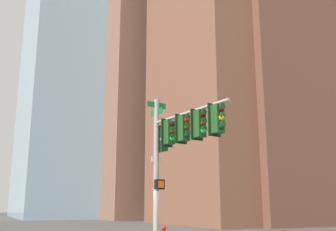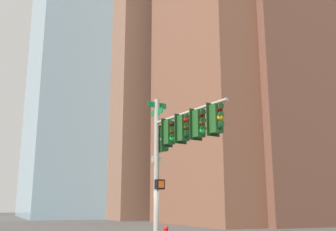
{
  "view_description": "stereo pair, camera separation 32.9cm",
  "coord_description": "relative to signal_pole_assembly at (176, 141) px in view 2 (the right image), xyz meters",
  "views": [
    {
      "loc": [
        -7.21,
        -14.95,
        1.93
      ],
      "look_at": [
        -0.3,
        -0.67,
        5.53
      ],
      "focal_mm": 42.2,
      "sensor_mm": 36.0,
      "label": 1
    },
    {
      "loc": [
        -6.92,
        -15.09,
        1.93
      ],
      "look_at": [
        -0.3,
        -0.67,
        5.53
      ],
      "focal_mm": 42.2,
      "sensor_mm": 36.0,
      "label": 2
    }
  ],
  "objects": [
    {
      "name": "building_brick_midblock",
      "position": [
        27.33,
        20.32,
        9.9
      ],
      "size": [
        23.93,
        14.71,
        28.57
      ],
      "primitive_type": "cube",
      "color": "brown",
      "rests_on": "ground_plane"
    },
    {
      "name": "building_brick_nearside",
      "position": [
        21.87,
        22.01,
        22.21
      ],
      "size": [
        21.54,
        16.13,
        53.2
      ],
      "primitive_type": "cube",
      "color": "brown",
      "rests_on": "ground_plane"
    },
    {
      "name": "building_brick_farside",
      "position": [
        17.77,
        42.84,
        19.59
      ],
      "size": [
        17.95,
        17.61,
        47.96
      ],
      "primitive_type": "cube",
      "color": "#845B47",
      "rests_on": "ground_plane"
    },
    {
      "name": "building_glass_tower",
      "position": [
        11.65,
        53.52,
        26.88
      ],
      "size": [
        25.5,
        26.32,
        62.54
      ],
      "primitive_type": "cube",
      "color": "#8CB2C6",
      "rests_on": "ground_plane"
    },
    {
      "name": "signal_pole_assembly",
      "position": [
        0.0,
        0.0,
        0.0
      ],
      "size": [
        1.24,
        5.06,
        6.42
      ],
      "rotation": [
        0.0,
        0.0,
        4.85
      ],
      "color": "#9E998C",
      "rests_on": "ground_plane"
    }
  ]
}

